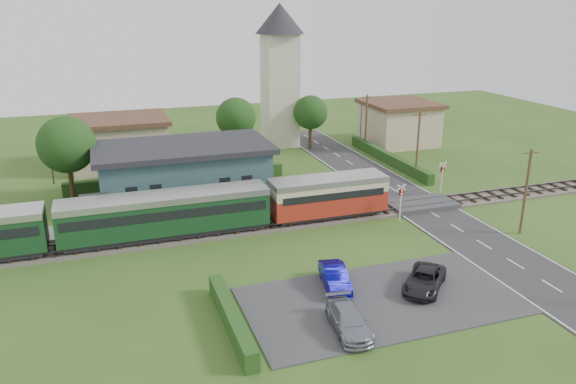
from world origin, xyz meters
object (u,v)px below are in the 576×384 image
object	(u,v)px
car_on_road	(374,176)
pedestrian_near	(267,202)
train	(123,218)
house_east	(399,122)
crossing_signal_near	(401,197)
equipment_hut	(96,212)
station_building	(184,172)
crossing_signal_far	(442,173)
house_west	(120,141)
car_park_silver	(349,320)
car_park_blue	(335,277)
church_tower	(280,65)
pedestrian_far	(105,219)
car_park_dark	(424,280)

from	to	relation	value
car_on_road	pedestrian_near	bearing A→B (deg)	99.23
train	house_east	distance (m)	42.20
train	crossing_signal_near	world-z (taller)	train
equipment_hut	car_on_road	bearing A→B (deg)	10.31
equipment_hut	car_on_road	world-z (taller)	equipment_hut
station_building	train	bearing A→B (deg)	-123.72
crossing_signal_near	crossing_signal_far	distance (m)	8.65
station_building	train	world-z (taller)	station_building
house_west	pedestrian_near	xyz separation A→B (m)	(11.05, -20.59, -1.50)
house_west	car_on_road	distance (m)	28.61
car_on_road	car_park_silver	bearing A→B (deg)	135.87
house_west	crossing_signal_far	size ratio (longest dim) A/B	3.30
car_park_blue	car_park_silver	bearing A→B (deg)	-94.02
train	car_park_silver	size ratio (longest dim) A/B	9.60
equipment_hut	church_tower	world-z (taller)	church_tower
pedestrian_near	pedestrian_far	distance (m)	13.43
train	car_park_silver	xyz separation A→B (m)	(11.15, -16.50, -1.44)
train	car_park_blue	size ratio (longest dim) A/B	10.32
equipment_hut	crossing_signal_far	size ratio (longest dim) A/B	0.78
church_tower	car_on_road	bearing A→B (deg)	-76.21
station_building	crossing_signal_far	bearing A→B (deg)	-15.63
train	house_east	bearing A→B (deg)	31.43
house_west	car_park_dark	xyz separation A→B (m)	(16.81, -36.64, -2.07)
crossing_signal_far	car_park_dark	distance (m)	19.95
crossing_signal_near	car_park_silver	world-z (taller)	crossing_signal_near
crossing_signal_near	equipment_hut	bearing A→B (deg)	167.06
house_east	pedestrian_near	world-z (taller)	house_east
crossing_signal_near	pedestrian_far	bearing A→B (deg)	167.42
equipment_hut	pedestrian_far	world-z (taller)	equipment_hut
house_east	car_park_silver	size ratio (longest dim) A/B	1.96
station_building	church_tower	world-z (taller)	church_tower
equipment_hut	car_park_dark	size ratio (longest dim) A/B	0.55
crossing_signal_near	pedestrian_near	bearing A→B (deg)	155.04
house_west	house_east	distance (m)	35.01
train	equipment_hut	bearing A→B (deg)	121.95
station_building	crossing_signal_near	size ratio (longest dim) A/B	4.88
station_building	house_east	size ratio (longest dim) A/B	1.82
church_tower	house_west	bearing A→B (deg)	-171.47
train	church_tower	xyz separation A→B (m)	(21.00, 26.00, 8.05)
crossing_signal_far	car_park_silver	distance (m)	26.45
crossing_signal_near	car_park_dark	bearing A→B (deg)	-112.23
car_park_blue	crossing_signal_near	bearing A→B (deg)	53.27
station_building	pedestrian_far	xyz separation A→B (m)	(-7.37, -6.10, -1.46)
house_west	pedestrian_near	size ratio (longest dim) A/B	6.43
house_west	car_park_silver	bearing A→B (deg)	-75.60
station_building	equipment_hut	bearing A→B (deg)	-144.08
equipment_hut	crossing_signal_far	xyz separation A→B (m)	(31.60, -0.81, 0.39)
car_on_road	pedestrian_far	world-z (taller)	pedestrian_far
station_building	train	xyz separation A→B (m)	(-6.00, -8.99, -0.52)
train	car_park_dark	xyz separation A→B (m)	(17.81, -13.64, -1.46)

